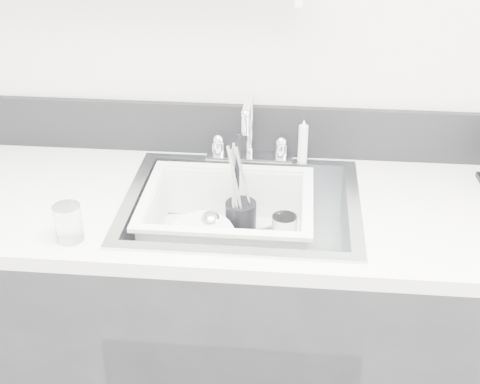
# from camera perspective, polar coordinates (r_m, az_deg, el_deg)

# --- Properties ---
(counter_run) EXTENTS (3.20, 0.62, 0.92)m
(counter_run) POSITION_cam_1_polar(r_m,az_deg,el_deg) (2.09, 0.13, -11.82)
(counter_run) COLOR black
(counter_run) RESTS_ON ground
(backsplash) EXTENTS (3.20, 0.02, 0.16)m
(backsplash) POSITION_cam_1_polar(r_m,az_deg,el_deg) (2.04, 0.92, 5.29)
(backsplash) COLOR black
(backsplash) RESTS_ON counter_run
(sink) EXTENTS (0.64, 0.52, 0.20)m
(sink) POSITION_cam_1_polar(r_m,az_deg,el_deg) (1.86, 0.14, -3.26)
(sink) COLOR silver
(sink) RESTS_ON counter_run
(faucet) EXTENTS (0.26, 0.18, 0.23)m
(faucet) POSITION_cam_1_polar(r_m,az_deg,el_deg) (2.00, 0.80, 4.16)
(faucet) COLOR silver
(faucet) RESTS_ON counter_run
(side_sprayer) EXTENTS (0.03, 0.03, 0.14)m
(side_sprayer) POSITION_cam_1_polar(r_m,az_deg,el_deg) (2.00, 5.40, 4.33)
(side_sprayer) COLOR white
(side_sprayer) RESTS_ON counter_run
(wash_tub) EXTENTS (0.51, 0.43, 0.18)m
(wash_tub) POSITION_cam_1_polar(r_m,az_deg,el_deg) (1.87, -1.05, -2.65)
(wash_tub) COLOR white
(wash_tub) RESTS_ON sink
(plate_stack) EXTENTS (0.23, 0.23, 0.09)m
(plate_stack) POSITION_cam_1_polar(r_m,az_deg,el_deg) (1.86, -3.03, -4.71)
(plate_stack) COLOR white
(plate_stack) RESTS_ON wash_tub
(utensil_cup) EXTENTS (0.09, 0.09, 0.30)m
(utensil_cup) POSITION_cam_1_polar(r_m,az_deg,el_deg) (1.92, 0.06, -2.19)
(utensil_cup) COLOR black
(utensil_cup) RESTS_ON wash_tub
(ladle) EXTENTS (0.28, 0.26, 0.08)m
(ladle) POSITION_cam_1_polar(r_m,az_deg,el_deg) (1.87, -1.09, -4.02)
(ladle) COLOR silver
(ladle) RESTS_ON wash_tub
(tumbler_in_tub) EXTENTS (0.08, 0.08, 0.10)m
(tumbler_in_tub) POSITION_cam_1_polar(r_m,az_deg,el_deg) (1.88, 3.77, -3.40)
(tumbler_in_tub) COLOR white
(tumbler_in_tub) RESTS_ON wash_tub
(tumbler_counter) EXTENTS (0.08, 0.08, 0.09)m
(tumbler_counter) POSITION_cam_1_polar(r_m,az_deg,el_deg) (1.69, -14.43, -2.57)
(tumbler_counter) COLOR white
(tumbler_counter) RESTS_ON counter_run
(bowl_small) EXTENTS (0.14, 0.14, 0.03)m
(bowl_small) POSITION_cam_1_polar(r_m,az_deg,el_deg) (1.82, 2.71, -5.86)
(bowl_small) COLOR white
(bowl_small) RESTS_ON wash_tub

